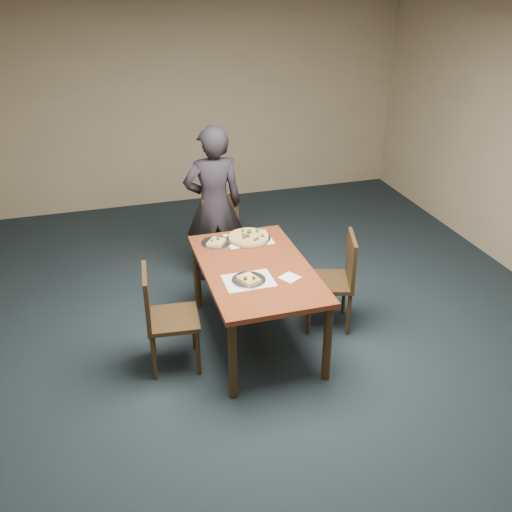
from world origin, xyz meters
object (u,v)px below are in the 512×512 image
object	(u,v)px
chair_right	(337,276)
slice_plate_near	(249,279)
chair_far	(226,235)
slice_plate_far	(216,242)
dining_table	(256,276)
diner	(214,205)
pizza_pan	(249,237)
chair_left	(163,314)

from	to	relation	value
chair_right	slice_plate_near	world-z (taller)	chair_right
chair_far	slice_plate_far	xyz separation A→B (m)	(-0.24, -0.62, 0.25)
dining_table	chair_far	bearing A→B (deg)	89.43
diner	slice_plate_far	size ratio (longest dim) A/B	5.94
chair_far	chair_right	xyz separation A→B (m)	(0.77, -1.12, 0.00)
chair_right	slice_plate_near	bearing A→B (deg)	-57.09
diner	chair_far	bearing A→B (deg)	140.18
dining_table	diner	world-z (taller)	diner
slice_plate_near	pizza_pan	bearing A→B (deg)	74.13
dining_table	slice_plate_near	distance (m)	0.27
slice_plate_near	slice_plate_far	xyz separation A→B (m)	(-0.10, 0.75, -0.00)
chair_right	slice_plate_near	size ratio (longest dim) A/B	3.25
chair_far	chair_left	world-z (taller)	same
chair_far	diner	bearing A→B (deg)	126.09
chair_left	chair_right	size ratio (longest dim) A/B	1.00
chair_far	pizza_pan	world-z (taller)	chair_far
chair_left	slice_plate_near	bearing A→B (deg)	-90.91
chair_right	diner	size ratio (longest dim) A/B	0.55
slice_plate_near	diner	bearing A→B (deg)	88.40
diner	slice_plate_far	xyz separation A→B (m)	(-0.14, -0.71, -0.07)
chair_far	slice_plate_far	size ratio (longest dim) A/B	3.25
chair_left	dining_table	bearing A→B (deg)	-75.08
chair_far	chair_left	xyz separation A→B (m)	(-0.85, -1.29, 0.00)
chair_far	slice_plate_far	distance (m)	0.71
chair_far	chair_left	distance (m)	1.54
dining_table	chair_right	size ratio (longest dim) A/B	1.65
chair_left	chair_right	distance (m)	1.63
chair_right	slice_plate_far	world-z (taller)	chair_right
chair_left	slice_plate_near	size ratio (longest dim) A/B	3.25
diner	slice_plate_near	size ratio (longest dim) A/B	5.94
diner	slice_plate_near	world-z (taller)	diner
diner	pizza_pan	bearing A→B (deg)	104.54
chair_far	pizza_pan	xyz separation A→B (m)	(0.07, -0.62, 0.26)
slice_plate_far	slice_plate_near	bearing A→B (deg)	-82.57
diner	pizza_pan	xyz separation A→B (m)	(0.17, -0.71, -0.06)
diner	chair_left	bearing A→B (deg)	62.35
slice_plate_near	slice_plate_far	distance (m)	0.75
chair_left	slice_plate_far	bearing A→B (deg)	-36.90
dining_table	slice_plate_near	size ratio (longest dim) A/B	5.36
pizza_pan	slice_plate_near	bearing A→B (deg)	-105.87
dining_table	diner	size ratio (longest dim) A/B	0.90
chair_left	chair_right	world-z (taller)	same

